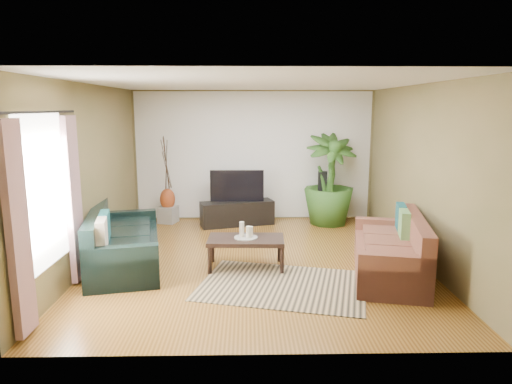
{
  "coord_description": "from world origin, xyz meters",
  "views": [
    {
      "loc": [
        -0.14,
        -6.79,
        2.36
      ],
      "look_at": [
        0.0,
        0.2,
        1.05
      ],
      "focal_mm": 32.0,
      "sensor_mm": 36.0,
      "label": 1
    }
  ],
  "objects_px": {
    "pedestal": "(168,214)",
    "side_table": "(122,235)",
    "potted_plant": "(329,179)",
    "vase": "(168,199)",
    "sofa_right": "(389,246)",
    "television": "(237,186)",
    "speaker_right": "(322,196)",
    "tv_stand": "(237,213)",
    "speaker_left": "(219,199)",
    "sofa_left": "(125,237)",
    "coffee_table": "(246,253)"
  },
  "relations": [
    {
      "from": "television",
      "to": "vase",
      "type": "bearing_deg",
      "value": 171.88
    },
    {
      "from": "television",
      "to": "speaker_left",
      "type": "distance_m",
      "value": 0.57
    },
    {
      "from": "speaker_right",
      "to": "side_table",
      "type": "xyz_separation_m",
      "value": [
        -3.68,
        -1.84,
        -0.29
      ]
    },
    {
      "from": "sofa_right",
      "to": "speaker_right",
      "type": "height_order",
      "value": "speaker_right"
    },
    {
      "from": "sofa_left",
      "to": "sofa_right",
      "type": "height_order",
      "value": "same"
    },
    {
      "from": "potted_plant",
      "to": "vase",
      "type": "distance_m",
      "value": 3.33
    },
    {
      "from": "potted_plant",
      "to": "sofa_right",
      "type": "bearing_deg",
      "value": -83.38
    },
    {
      "from": "tv_stand",
      "to": "side_table",
      "type": "relative_size",
      "value": 3.12
    },
    {
      "from": "coffee_table",
      "to": "speaker_right",
      "type": "xyz_separation_m",
      "value": [
        1.59,
        2.81,
        0.29
      ]
    },
    {
      "from": "coffee_table",
      "to": "side_table",
      "type": "distance_m",
      "value": 2.3
    },
    {
      "from": "speaker_right",
      "to": "vase",
      "type": "distance_m",
      "value": 3.2
    },
    {
      "from": "potted_plant",
      "to": "side_table",
      "type": "height_order",
      "value": "potted_plant"
    },
    {
      "from": "sofa_left",
      "to": "coffee_table",
      "type": "height_order",
      "value": "sofa_left"
    },
    {
      "from": "speaker_left",
      "to": "vase",
      "type": "xyz_separation_m",
      "value": [
        -1.05,
        -0.08,
        0.01
      ]
    },
    {
      "from": "tv_stand",
      "to": "pedestal",
      "type": "xyz_separation_m",
      "value": [
        -1.43,
        0.22,
        -0.07
      ]
    },
    {
      "from": "television",
      "to": "vase",
      "type": "height_order",
      "value": "television"
    },
    {
      "from": "sofa_right",
      "to": "tv_stand",
      "type": "bearing_deg",
      "value": -129.93
    },
    {
      "from": "sofa_right",
      "to": "coffee_table",
      "type": "height_order",
      "value": "sofa_right"
    },
    {
      "from": "sofa_left",
      "to": "tv_stand",
      "type": "height_order",
      "value": "sofa_left"
    },
    {
      "from": "coffee_table",
      "to": "television",
      "type": "xyz_separation_m",
      "value": [
        -0.18,
        2.52,
        0.58
      ]
    },
    {
      "from": "vase",
      "to": "television",
      "type": "bearing_deg",
      "value": -8.12
    },
    {
      "from": "sofa_left",
      "to": "speaker_right",
      "type": "xyz_separation_m",
      "value": [
        3.41,
        2.63,
        0.1
      ]
    },
    {
      "from": "potted_plant",
      "to": "pedestal",
      "type": "bearing_deg",
      "value": 177.19
    },
    {
      "from": "coffee_table",
      "to": "vase",
      "type": "xyz_separation_m",
      "value": [
        -1.61,
        2.73,
        0.27
      ]
    },
    {
      "from": "vase",
      "to": "sofa_right",
      "type": "bearing_deg",
      "value": -40.26
    },
    {
      "from": "tv_stand",
      "to": "speaker_left",
      "type": "xyz_separation_m",
      "value": [
        -0.38,
        0.31,
        0.24
      ]
    },
    {
      "from": "coffee_table",
      "to": "speaker_right",
      "type": "distance_m",
      "value": 3.24
    },
    {
      "from": "sofa_left",
      "to": "pedestal",
      "type": "xyz_separation_m",
      "value": [
        0.21,
        2.55,
        -0.25
      ]
    },
    {
      "from": "sofa_right",
      "to": "coffee_table",
      "type": "distance_m",
      "value": 2.06
    },
    {
      "from": "speaker_right",
      "to": "side_table",
      "type": "height_order",
      "value": "speaker_right"
    },
    {
      "from": "potted_plant",
      "to": "television",
      "type": "bearing_deg",
      "value": -178.69
    },
    {
      "from": "speaker_left",
      "to": "vase",
      "type": "distance_m",
      "value": 1.06
    },
    {
      "from": "pedestal",
      "to": "television",
      "type": "bearing_deg",
      "value": -8.12
    },
    {
      "from": "vase",
      "to": "sofa_left",
      "type": "bearing_deg",
      "value": -94.8
    },
    {
      "from": "speaker_right",
      "to": "vase",
      "type": "xyz_separation_m",
      "value": [
        -3.2,
        -0.08,
        -0.02
      ]
    },
    {
      "from": "speaker_right",
      "to": "side_table",
      "type": "distance_m",
      "value": 4.12
    },
    {
      "from": "coffee_table",
      "to": "potted_plant",
      "type": "bearing_deg",
      "value": 58.89
    },
    {
      "from": "speaker_left",
      "to": "pedestal",
      "type": "relative_size",
      "value": 2.85
    },
    {
      "from": "potted_plant",
      "to": "sofa_left",
      "type": "bearing_deg",
      "value": -145.81
    },
    {
      "from": "pedestal",
      "to": "side_table",
      "type": "xyz_separation_m",
      "value": [
        -0.48,
        -1.76,
        0.06
      ]
    },
    {
      "from": "coffee_table",
      "to": "speaker_left",
      "type": "bearing_deg",
      "value": 103.43
    },
    {
      "from": "speaker_right",
      "to": "pedestal",
      "type": "bearing_deg",
      "value": -168.46
    },
    {
      "from": "sofa_left",
      "to": "speaker_left",
      "type": "height_order",
      "value": "speaker_left"
    },
    {
      "from": "television",
      "to": "vase",
      "type": "relative_size",
      "value": 2.46
    },
    {
      "from": "sofa_right",
      "to": "potted_plant",
      "type": "relative_size",
      "value": 1.09
    },
    {
      "from": "sofa_right",
      "to": "pedestal",
      "type": "height_order",
      "value": "sofa_right"
    },
    {
      "from": "television",
      "to": "potted_plant",
      "type": "distance_m",
      "value": 1.87
    },
    {
      "from": "sofa_right",
      "to": "tv_stand",
      "type": "relative_size",
      "value": 1.37
    },
    {
      "from": "tv_stand",
      "to": "side_table",
      "type": "height_order",
      "value": "tv_stand"
    },
    {
      "from": "sofa_right",
      "to": "television",
      "type": "xyz_separation_m",
      "value": [
        -2.2,
        2.87,
        0.38
      ]
    }
  ]
}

